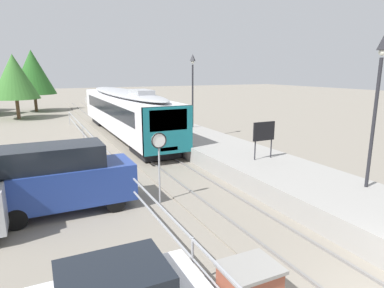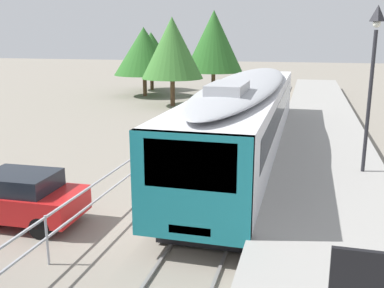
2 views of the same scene
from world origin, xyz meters
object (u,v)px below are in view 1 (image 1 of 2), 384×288
at_px(platform_lamp_near_end, 378,84).
at_px(platform_notice_board, 264,133).
at_px(platform_lamp_mid_platform, 193,77).
at_px(speed_limit_sign, 159,150).
at_px(parked_hatchback_red, 57,158).
at_px(parked_van_blue, 62,178).
at_px(commuter_train, 125,109).

height_order(platform_lamp_near_end, platform_notice_board, platform_lamp_near_end).
bearing_deg(platform_notice_board, platform_lamp_mid_platform, 84.49).
xyz_separation_m(platform_lamp_near_end, speed_limit_sign, (-6.60, 3.91, -2.50)).
distance_m(platform_notice_board, parked_hatchback_red, 10.30).
bearing_deg(platform_notice_board, speed_limit_sign, -170.30).
xyz_separation_m(speed_limit_sign, parked_hatchback_red, (-3.32, 5.80, -1.33)).
bearing_deg(platform_lamp_near_end, parked_van_blue, 154.86).
xyz_separation_m(platform_lamp_near_end, platform_notice_board, (-0.94, 4.88, -2.44)).
relative_size(platform_lamp_near_end, platform_notice_board, 2.97).
height_order(commuter_train, speed_limit_sign, commuter_train).
bearing_deg(platform_lamp_near_end, platform_notice_board, 100.87).
height_order(platform_notice_board, speed_limit_sign, speed_limit_sign).
relative_size(speed_limit_sign, parked_hatchback_red, 0.69).
relative_size(parked_van_blue, parked_hatchback_red, 1.21).
height_order(platform_lamp_mid_platform, platform_notice_board, platform_lamp_mid_platform).
xyz_separation_m(platform_lamp_near_end, platform_lamp_mid_platform, (0.00, 14.58, 0.00)).
xyz_separation_m(commuter_train, speed_limit_sign, (-2.23, -13.70, -0.02)).
relative_size(platform_lamp_near_end, platform_lamp_mid_platform, 1.00).
height_order(speed_limit_sign, parked_hatchback_red, speed_limit_sign).
distance_m(commuter_train, platform_notice_board, 13.19).
bearing_deg(parked_van_blue, speed_limit_sign, -13.24).
distance_m(platform_lamp_near_end, platform_lamp_mid_platform, 14.58).
bearing_deg(platform_lamp_near_end, platform_lamp_mid_platform, 90.00).
height_order(commuter_train, platform_lamp_mid_platform, platform_lamp_mid_platform).
bearing_deg(commuter_train, parked_hatchback_red, -125.06).
bearing_deg(platform_notice_board, parked_van_blue, -179.02).
distance_m(platform_lamp_mid_platform, parked_hatchback_red, 11.69).
bearing_deg(commuter_train, parked_van_blue, -113.77).
relative_size(commuter_train, parked_van_blue, 3.77).
height_order(platform_notice_board, parked_hatchback_red, platform_notice_board).
distance_m(commuter_train, parked_hatchback_red, 9.75).
xyz_separation_m(commuter_train, platform_notice_board, (3.44, -12.74, 0.04)).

